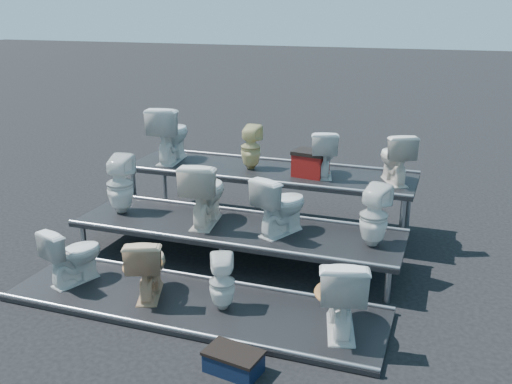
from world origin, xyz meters
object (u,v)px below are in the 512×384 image
(toilet_8, at_px, (170,134))
(toilet_9, at_px, (251,147))
(toilet_1, at_px, (148,265))
(toilet_6, at_px, (281,204))
(toilet_3, at_px, (341,292))
(toilet_11, at_px, (395,157))
(red_crate, at_px, (310,165))
(toilet_2, at_px, (222,282))
(step_stool, at_px, (234,363))
(toilet_10, at_px, (324,153))
(toilet_7, at_px, (374,216))
(toilet_4, at_px, (120,184))
(toilet_0, at_px, (73,254))
(toilet_5, at_px, (205,192))

(toilet_8, distance_m, toilet_9, 1.31)
(toilet_1, relative_size, toilet_6, 0.97)
(toilet_1, bearing_deg, toilet_8, -88.98)
(toilet_1, relative_size, toilet_3, 0.87)
(toilet_6, xyz_separation_m, toilet_11, (1.19, 1.30, 0.38))
(red_crate, bearing_deg, toilet_8, -172.83)
(toilet_2, relative_size, step_stool, 1.24)
(toilet_1, xyz_separation_m, step_stool, (1.38, -0.92, -0.33))
(toilet_11, bearing_deg, toilet_6, 23.19)
(toilet_2, distance_m, toilet_11, 3.09)
(toilet_2, relative_size, toilet_8, 0.71)
(toilet_8, relative_size, step_stool, 1.76)
(toilet_11, bearing_deg, toilet_9, -24.25)
(toilet_3, height_order, toilet_8, toilet_8)
(toilet_8, relative_size, toilet_10, 1.30)
(toilet_6, bearing_deg, step_stool, 120.95)
(toilet_7, relative_size, toilet_8, 0.85)
(toilet_4, height_order, red_crate, toilet_4)
(toilet_4, height_order, toilet_6, toilet_4)
(toilet_6, height_order, toilet_7, toilet_6)
(toilet_11, bearing_deg, toilet_0, 14.00)
(toilet_5, distance_m, toilet_11, 2.59)
(toilet_4, bearing_deg, toilet_9, -143.31)
(toilet_4, bearing_deg, toilet_2, 141.12)
(toilet_8, bearing_deg, toilet_11, 172.72)
(toilet_4, height_order, toilet_10, toilet_10)
(toilet_7, height_order, toilet_10, toilet_10)
(toilet_10, distance_m, red_crate, 0.25)
(toilet_8, xyz_separation_m, toilet_10, (2.39, 0.00, -0.10))
(toilet_1, bearing_deg, toilet_0, -20.80)
(toilet_8, relative_size, red_crate, 1.96)
(toilet_1, distance_m, toilet_2, 0.89)
(toilet_6, xyz_separation_m, toilet_9, (-0.86, 1.30, 0.35))
(toilet_6, relative_size, toilet_7, 1.02)
(toilet_2, distance_m, toilet_6, 1.40)
(toilet_6, bearing_deg, toilet_4, 24.58)
(toilet_5, distance_m, toilet_6, 1.02)
(toilet_4, bearing_deg, toilet_8, -100.34)
(toilet_3, relative_size, toilet_6, 1.12)
(toilet_4, distance_m, toilet_10, 2.83)
(toilet_10, relative_size, toilet_11, 0.95)
(toilet_2, relative_size, red_crate, 1.39)
(toilet_2, distance_m, toilet_3, 1.27)
(toilet_2, height_order, step_stool, toilet_2)
(toilet_0, distance_m, toilet_3, 3.13)
(toilet_5, bearing_deg, toilet_10, -141.91)
(toilet_4, distance_m, toilet_6, 2.27)
(toilet_8, distance_m, red_crate, 2.24)
(toilet_7, bearing_deg, toilet_2, 60.47)
(toilet_6, bearing_deg, toilet_11, -107.98)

